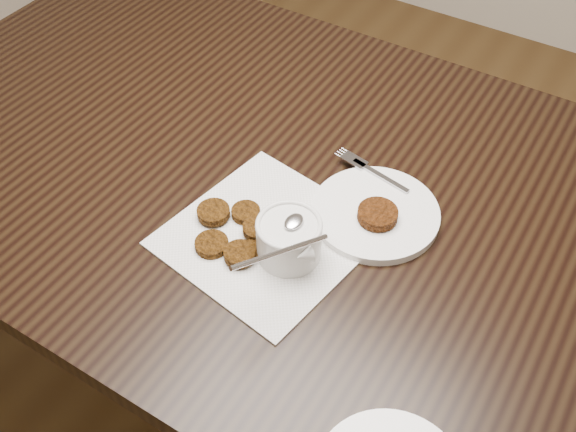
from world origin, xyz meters
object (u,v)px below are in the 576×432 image
object	(u,v)px
sauce_ramekin	(289,224)
plate_with_patty	(376,210)
napkin	(268,236)
table	(254,282)

from	to	relation	value
sauce_ramekin	plate_with_patty	xyz separation A→B (m)	(0.08, 0.15, -0.06)
napkin	table	bearing A→B (deg)	133.95
plate_with_patty	sauce_ramekin	bearing A→B (deg)	-118.16
sauce_ramekin	napkin	bearing A→B (deg)	164.71
napkin	plate_with_patty	world-z (taller)	plate_with_patty
sauce_ramekin	table	bearing A→B (deg)	140.16
napkin	plate_with_patty	xyz separation A→B (m)	(0.13, 0.14, 0.01)
sauce_ramekin	plate_with_patty	bearing A→B (deg)	61.84
sauce_ramekin	plate_with_patty	distance (m)	0.18
table	napkin	distance (m)	0.43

